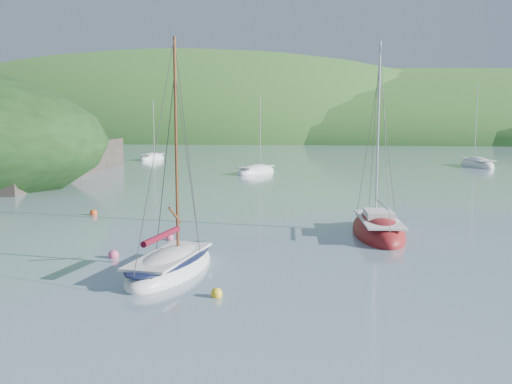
% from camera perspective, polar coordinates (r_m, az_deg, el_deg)
% --- Properties ---
extents(ground, '(700.00, 700.00, 0.00)m').
position_cam_1_polar(ground, '(22.41, -4.16, -8.19)').
color(ground, slate).
rests_on(ground, ground).
extents(shoreline_hills, '(690.00, 135.00, 56.00)m').
position_cam_1_polar(shoreline_hills, '(193.97, 6.50, 5.41)').
color(shoreline_hills, '#316F2A').
rests_on(shoreline_hills, ground).
extents(daysailer_white, '(2.81, 6.54, 9.82)m').
position_cam_1_polar(daysailer_white, '(22.87, -8.55, -7.36)').
color(daysailer_white, white).
rests_on(daysailer_white, ground).
extents(sloop_red, '(3.48, 7.59, 10.83)m').
position_cam_1_polar(sloop_red, '(30.39, 12.10, -3.82)').
color(sloop_red, maroon).
rests_on(sloop_red, ground).
extents(distant_sloop_a, '(4.58, 6.91, 9.31)m').
position_cam_1_polar(distant_sloop_a, '(63.78, 0.03, 2.01)').
color(distant_sloop_a, white).
rests_on(distant_sloop_a, ground).
extents(distant_sloop_b, '(4.49, 8.49, 11.51)m').
position_cam_1_polar(distant_sloop_b, '(78.71, 21.24, 2.53)').
color(distant_sloop_b, white).
rests_on(distant_sloop_b, ground).
extents(distant_sloop_c, '(2.91, 6.94, 9.67)m').
position_cam_1_polar(distant_sloop_c, '(87.60, -10.35, 3.31)').
color(distant_sloop_c, white).
rests_on(distant_sloop_c, ground).
extents(mooring_buoys, '(26.12, 15.20, 0.46)m').
position_cam_1_polar(mooring_buoys, '(28.25, -3.72, -4.70)').
color(mooring_buoys, yellow).
rests_on(mooring_buoys, ground).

